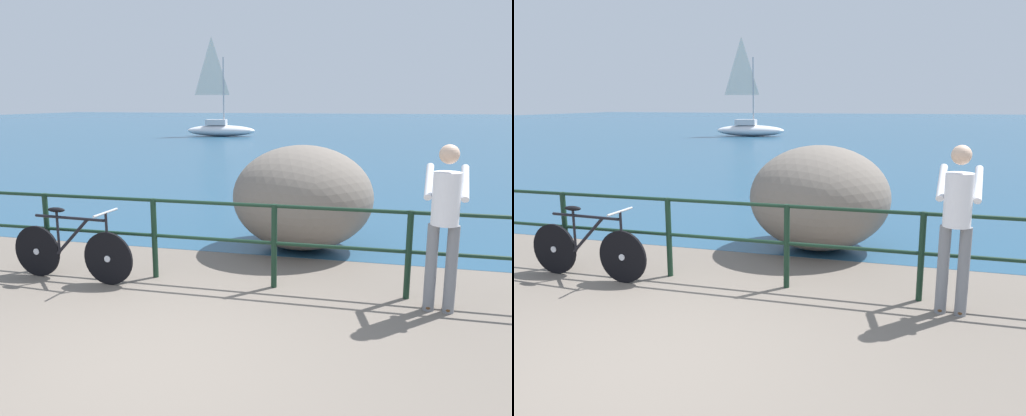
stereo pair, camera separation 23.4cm
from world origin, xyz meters
The scene contains 7 objects.
ground_plane centered at (0.00, 20.00, -0.05)m, with size 120.00×120.00×0.10m, color #6B6056.
sea_surface centered at (0.00, 48.33, 0.00)m, with size 120.00×90.00×0.01m, color navy.
promenade_railing centered at (0.00, 2.09, 0.64)m, with size 7.76×0.07×1.02m.
bicycle centered at (-1.72, 1.73, 0.39)m, with size 1.70×0.48×0.92m.
person_at_railing centered at (2.63, 1.81, 0.99)m, with size 0.49×0.66×1.78m.
breakwater_boulder_main centered at (0.83, 3.89, 0.78)m, with size 2.11×2.02×1.57m.
sailboat centered at (-8.20, 28.22, 0.71)m, with size 4.51×1.72×6.16m.
Camera 2 is at (2.19, -3.67, 2.20)m, focal length 36.30 mm.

